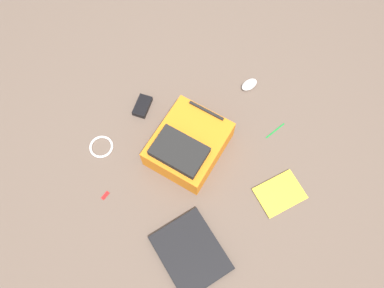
# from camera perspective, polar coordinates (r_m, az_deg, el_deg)

# --- Properties ---
(ground_plane) EXTENTS (3.57, 3.57, 0.00)m
(ground_plane) POSITION_cam_1_polar(r_m,az_deg,el_deg) (2.00, 0.43, -1.35)
(ground_plane) COLOR brown
(backpack) EXTENTS (0.43, 0.46, 0.18)m
(backpack) POSITION_cam_1_polar(r_m,az_deg,el_deg) (1.94, -0.63, -0.13)
(backpack) COLOR orange
(backpack) RESTS_ON ground_plane
(laptop) EXTENTS (0.38, 0.33, 0.03)m
(laptop) POSITION_cam_1_polar(r_m,az_deg,el_deg) (1.87, -0.19, -15.82)
(laptop) COLOR black
(laptop) RESTS_ON ground_plane
(book_blue) EXTENTS (0.22, 0.26, 0.02)m
(book_blue) POSITION_cam_1_polar(r_m,az_deg,el_deg) (1.98, 12.88, -7.20)
(book_blue) COLOR silver
(book_blue) RESTS_ON ground_plane
(computer_mouse) EXTENTS (0.07, 0.10, 0.04)m
(computer_mouse) POSITION_cam_1_polar(r_m,az_deg,el_deg) (2.19, 8.49, 8.71)
(computer_mouse) COLOR silver
(computer_mouse) RESTS_ON ground_plane
(cable_coil) EXTENTS (0.12, 0.12, 0.01)m
(cable_coil) POSITION_cam_1_polar(r_m,az_deg,el_deg) (2.07, -13.31, -0.40)
(cable_coil) COLOR silver
(cable_coil) RESTS_ON ground_plane
(power_brick) EXTENTS (0.13, 0.15, 0.03)m
(power_brick) POSITION_cam_1_polar(r_m,az_deg,el_deg) (2.12, -7.36, 5.60)
(power_brick) COLOR black
(power_brick) RESTS_ON ground_plane
(pen_black) EXTENTS (0.01, 0.13, 0.01)m
(pen_black) POSITION_cam_1_polar(r_m,az_deg,el_deg) (2.10, 12.24, 1.98)
(pen_black) COLOR #198C33
(pen_black) RESTS_ON ground_plane
(usb_stick) EXTENTS (0.03, 0.05, 0.01)m
(usb_stick) POSITION_cam_1_polar(r_m,az_deg,el_deg) (1.98, -12.76, -7.45)
(usb_stick) COLOR #B21919
(usb_stick) RESTS_ON ground_plane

